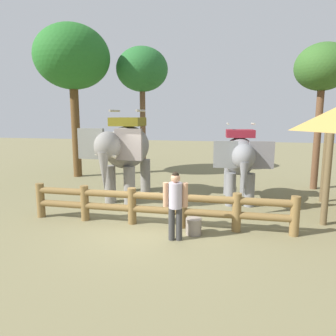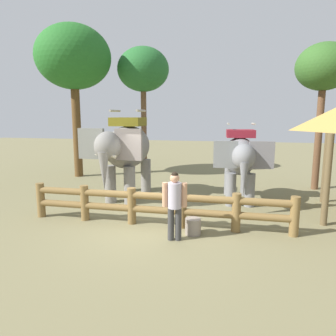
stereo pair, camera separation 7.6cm
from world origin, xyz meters
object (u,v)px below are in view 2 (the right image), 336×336
tree_far_right (143,71)px  tourist_woman_in_black (175,201)px  elephant_near_left (126,149)px  feed_bucket (193,226)px  log_fence (156,205)px  tree_back_center (73,59)px  elephant_center (240,158)px  tree_far_left (324,69)px

tree_far_right → tourist_woman_in_black: bearing=-68.9°
elephant_near_left → tree_far_right: bearing=100.0°
tourist_woman_in_black → feed_bucket: bearing=49.8°
log_fence → tree_back_center: tree_back_center is taller
log_fence → feed_bucket: bearing=-22.1°
log_fence → elephant_center: elephant_center is taller
elephant_center → tree_back_center: tree_back_center is taller
feed_bucket → elephant_center: bearing=71.3°
tourist_woman_in_black → tree_far_right: 10.64m
tree_far_left → feed_bucket: size_ratio=13.87×
elephant_center → tree_far_right: 8.14m
tree_far_right → log_fence: bearing=-71.1°
tree_far_left → tree_far_right: size_ratio=0.90×
tree_far_right → elephant_near_left: bearing=-80.0°
elephant_center → tourist_woman_in_black: elephant_center is taller
tourist_woman_in_black → tree_far_left: size_ratio=0.29×
log_fence → elephant_near_left: (-1.82, 2.61, 1.25)m
tree_far_right → feed_bucket: tree_far_right is taller
tree_back_center → feed_bucket: size_ratio=17.31×
elephant_near_left → log_fence: bearing=-55.2°
log_fence → tree_far_left: tree_far_left is taller
elephant_center → tourist_woman_in_black: size_ratio=1.90×
tree_far_left → feed_bucket: tree_far_left is taller
tree_far_left → elephant_near_left: bearing=-156.7°
tree_far_right → elephant_center: bearing=-45.2°
log_fence → tree_back_center: (-5.71, 6.20, 5.20)m
log_fence → tree_far_left: (5.44, 5.74, 4.29)m
log_fence → feed_bucket: log_fence is taller
tourist_woman_in_black → tree_back_center: (-6.42, 7.12, 4.80)m
feed_bucket → log_fence: bearing=157.9°
tree_far_right → feed_bucket: (3.89, -8.57, -5.18)m
elephant_near_left → tree_far_right: 6.63m
tree_far_left → tree_far_right: bearing=163.8°
elephant_center → elephant_near_left: bearing=-174.2°
log_fence → tree_far_right: bearing=108.9°
log_fence → tree_back_center: size_ratio=1.02×
elephant_near_left → tree_back_center: tree_back_center is taller
elephant_center → feed_bucket: bearing=-108.7°
tree_far_left → tree_far_right: 8.58m
elephant_center → tree_far_right: bearing=134.8°
tourist_woman_in_black → tree_far_left: 9.05m
log_fence → tree_back_center: 9.91m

